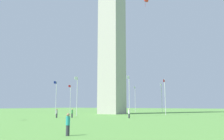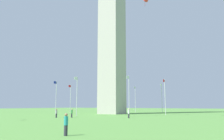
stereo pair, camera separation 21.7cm
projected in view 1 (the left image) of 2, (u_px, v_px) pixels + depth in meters
name	position (u px, v px, depth m)	size (l,w,h in m)	color
ground_plane	(112.00, 114.00, 63.07)	(260.00, 260.00, 0.00)	#548C3D
obelisk_monument	(112.00, 20.00, 67.27)	(6.00, 6.00, 54.52)	#A8A399
flagpole_n	(77.00, 94.00, 50.82)	(1.12, 0.14, 8.80)	silver
flagpole_ne	(129.00, 94.00, 49.14)	(1.12, 0.14, 8.80)	silver
flagpole_e	(165.00, 95.00, 56.04)	(1.12, 0.14, 8.80)	silver
flagpole_se	(162.00, 97.00, 67.45)	(1.12, 0.14, 8.80)	silver
flagpole_s	(135.00, 98.00, 76.71)	(1.12, 0.14, 8.80)	silver
flagpole_sw	(101.00, 98.00, 78.38)	(1.12, 0.14, 8.80)	silver
flagpole_w	(70.00, 97.00, 71.49)	(1.12, 0.14, 8.80)	silver
flagpole_nw	(56.00, 96.00, 60.07)	(1.12, 0.14, 8.80)	silver
person_gray_shirt	(57.00, 113.00, 43.35)	(0.32, 0.32, 1.65)	#2D2D38
person_white_shirt	(129.00, 113.00, 41.93)	(0.32, 0.32, 1.76)	#2D2D38
person_teal_shirt	(68.00, 125.00, 17.71)	(0.32, 0.32, 1.73)	#2D2D38
person_green_shirt	(72.00, 113.00, 43.95)	(0.32, 0.32, 1.71)	#2D2D38
kite_red_delta	(145.00, 0.00, 45.23)	(1.48, 1.34, 1.93)	red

